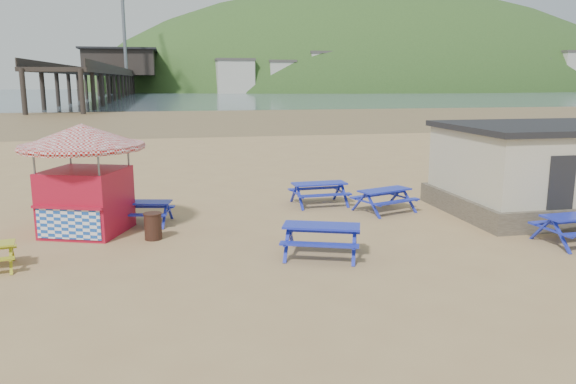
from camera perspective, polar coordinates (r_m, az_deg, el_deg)
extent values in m
plane|color=tan|center=(17.35, -2.14, -4.33)|extent=(400.00, 400.00, 0.00)
plane|color=olive|center=(71.67, -9.70, 7.47)|extent=(400.00, 400.00, 0.00)
plane|color=#445662|center=(186.54, -11.19, 9.74)|extent=(400.00, 400.00, 0.00)
cube|color=#1C1EAC|center=(19.02, -14.53, -1.02)|extent=(1.92, 1.09, 0.05)
cube|color=#1C1EAC|center=(19.65, -14.03, -1.44)|extent=(1.81, 0.65, 0.05)
cube|color=#1C1EAC|center=(18.52, -14.97, -2.26)|extent=(1.81, 0.65, 0.05)
cube|color=#1C1EAC|center=(21.25, 3.20, 0.87)|extent=(2.08, 0.91, 0.06)
cube|color=#1C1EAC|center=(21.94, 2.63, 0.37)|extent=(2.05, 0.40, 0.06)
cube|color=#1C1EAC|center=(20.68, 3.78, -0.32)|extent=(2.05, 0.40, 0.06)
cube|color=#1C1EAC|center=(20.42, 9.80, 0.19)|extent=(2.09, 1.37, 0.05)
cube|color=#1C1EAC|center=(20.96, 8.60, -0.33)|extent=(1.93, 0.91, 0.05)
cube|color=#1C1EAC|center=(20.01, 11.00, -0.97)|extent=(1.93, 0.91, 0.05)
cube|color=#1C1EAC|center=(15.11, 3.42, -3.46)|extent=(2.20, 1.45, 0.06)
cube|color=#1C1EAC|center=(15.85, 3.62, -3.95)|extent=(2.02, 0.97, 0.06)
cube|color=#1C1EAC|center=(14.54, 3.18, -5.36)|extent=(2.02, 0.97, 0.06)
cube|color=#1C1EAC|center=(18.75, 25.87, -2.69)|extent=(2.05, 0.43, 0.06)
cube|color=#AB102A|center=(18.42, -19.79, -0.89)|extent=(2.82, 2.82, 1.99)
cube|color=#AB102A|center=(17.43, -21.57, -1.51)|extent=(2.09, 0.86, 0.08)
cube|color=#194CB2|center=(17.57, -21.40, -3.08)|extent=(1.88, 0.73, 0.90)
cone|color=silver|center=(18.12, -20.23, 5.44)|extent=(4.87, 4.87, 0.70)
cylinder|color=silver|center=(18.15, -20.15, 4.34)|extent=(4.74, 4.74, 0.18)
cylinder|color=#381D14|center=(17.20, -13.55, -3.44)|extent=(0.51, 0.51, 0.78)
cylinder|color=#381D14|center=(17.10, -13.61, -2.15)|extent=(0.55, 0.55, 0.04)
cube|color=#665B4C|center=(22.38, 24.90, -0.89)|extent=(7.40, 5.40, 0.70)
cube|color=beige|center=(22.14, 25.23, 2.91)|extent=(7.00, 5.00, 2.30)
cube|color=black|center=(22.01, 25.49, 6.00)|extent=(7.30, 5.30, 0.20)
cube|color=black|center=(19.33, 26.01, 0.40)|extent=(0.90, 0.06, 2.00)
cube|color=black|center=(192.07, -16.76, 11.31)|extent=(9.00, 220.00, 0.60)
cube|color=black|center=(203.10, -16.58, 12.43)|extent=(22.00, 30.00, 8.00)
cube|color=black|center=(203.26, -16.65, 13.64)|extent=(24.00, 32.00, 0.60)
cylinder|color=slate|center=(181.52, -16.33, 15.78)|extent=(1.00, 1.00, 28.00)
ellipsoid|color=#2D4C1E|center=(263.77, 8.82, 8.06)|extent=(264.00, 144.00, 108.00)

